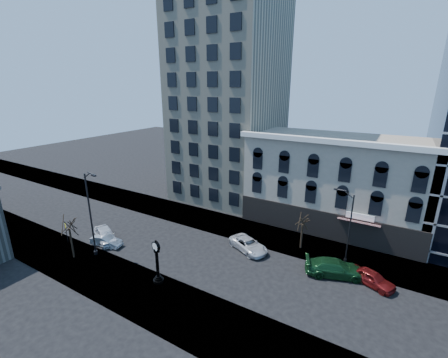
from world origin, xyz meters
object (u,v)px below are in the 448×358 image
Objects in this scene: car_near_a at (105,235)px; street_lamp_near at (90,192)px; warning_sign at (66,229)px; street_clock at (157,263)px; car_near_b at (106,241)px.

street_lamp_near is at bearing -114.36° from car_near_a.
car_near_a is (3.50, 2.68, -1.06)m from warning_sign.
street_lamp_near is at bearing -166.42° from street_clock.
warning_sign is 4.54m from car_near_a.
street_lamp_near is 3.86× the size of warning_sign.
car_near_a is at bearing 179.47° from street_clock.
street_clock is 0.92× the size of car_near_a.
warning_sign is at bearing 103.86° from car_near_b.
street_lamp_near reaches higher than warning_sign.
street_clock is 10.48m from car_near_b.
warning_sign reaches higher than car_near_b.
car_near_a is at bearing 45.20° from car_near_b.
street_lamp_near is (-8.70, -0.00, 5.50)m from street_clock.
street_clock is 11.53m from car_near_a.
car_near_b is (-1.44, 2.13, -7.01)m from street_lamp_near.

